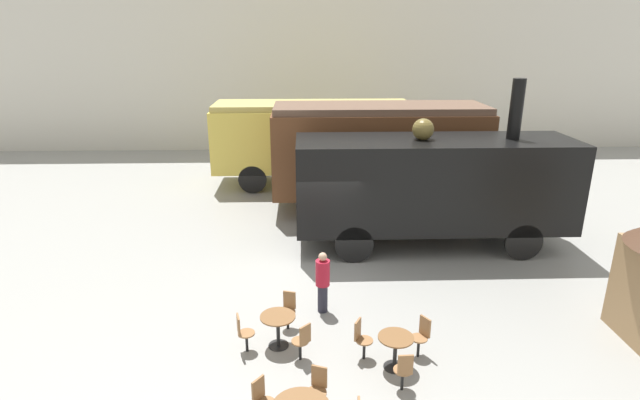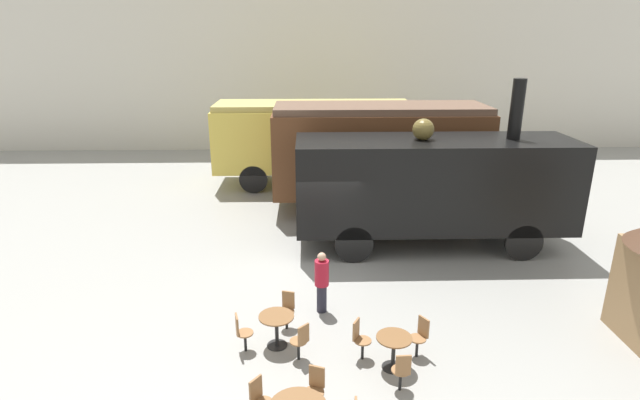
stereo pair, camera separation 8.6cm
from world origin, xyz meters
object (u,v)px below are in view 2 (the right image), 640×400
cafe_table_mid (277,323)px  steam_locomotive (434,183)px  cafe_table_far (394,345)px  passenger_coach_wooden (379,150)px  visitor_person (322,280)px  passenger_coach_vintage (314,136)px

cafe_table_mid → steam_locomotive: bearing=49.1°
steam_locomotive → cafe_table_far: steam_locomotive is taller
passenger_coach_wooden → cafe_table_far: size_ratio=10.82×
cafe_table_far → visitor_person: (-1.36, 2.20, 0.31)m
passenger_coach_vintage → visitor_person: bearing=-89.9°
visitor_person → steam_locomotive: bearing=47.5°
passenger_coach_wooden → visitor_person: 7.83m
cafe_table_mid → visitor_person: size_ratio=0.49×
cafe_table_far → cafe_table_mid: bearing=161.0°
passenger_coach_vintage → cafe_table_far: bearing=-84.0°
passenger_coach_vintage → cafe_table_far: 13.22m
passenger_coach_wooden → cafe_table_mid: (-3.34, -8.70, -1.79)m
steam_locomotive → cafe_table_mid: bearing=-130.9°
steam_locomotive → visitor_person: 5.38m
passenger_coach_wooden → visitor_person: bearing=-107.7°
steam_locomotive → cafe_table_far: bearing=-109.7°
steam_locomotive → cafe_table_far: size_ratio=11.66×
cafe_table_far → passenger_coach_wooden: bearing=84.2°
cafe_table_mid → cafe_table_far: (2.37, -0.82, -0.03)m
passenger_coach_wooden → steam_locomotive: steam_locomotive is taller
steam_locomotive → cafe_table_far: 6.62m
steam_locomotive → cafe_table_mid: (-4.54, -5.24, -1.53)m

